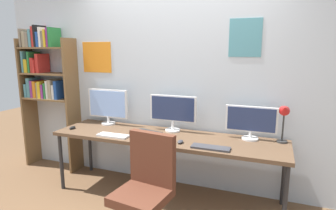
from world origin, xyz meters
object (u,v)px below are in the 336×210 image
Objects in this scene: monitor_left at (108,105)px; laptop_closed at (146,133)px; office_chair at (145,201)px; monitor_right at (251,121)px; desk at (166,140)px; monitor_center at (173,111)px; mouse_left_side at (180,142)px; keyboard_right at (211,148)px; bookshelf at (45,77)px; mouse_right_side at (72,128)px; keyboard_left at (113,136)px; desk_lamp at (284,116)px.

laptop_closed is at bearing -19.79° from monitor_left.
monitor_right is at bearing 52.80° from office_chair.
desk is 4.59× the size of monitor_center.
mouse_left_side reaches higher than desk.
desk is 6.90× the size of keyboard_right.
bookshelf is at bearing 152.80° from office_chair.
monitor_left is at bearing 50.23° from mouse_right_side.
office_chair is at bearing -27.42° from mouse_right_side.
monitor_left is 1.77× the size of laptop_closed.
desk is 27.59× the size of mouse_right_side.
bookshelf is 1.00m from mouse_right_side.
bookshelf reaches higher than mouse_left_side.
monitor_center is (-0.12, 1.03, 0.59)m from office_chair.
mouse_left_side is at bearing 80.13° from office_chair.
monitor_right is at bearing -0.00° from monitor_center.
laptop_closed is (0.31, 0.21, 0.00)m from keyboard_left.
mouse_left_side is (0.23, -0.18, 0.06)m from desk.
office_chair is 1.81× the size of monitor_right.
bookshelf is 21.13× the size of mouse_right_side.
desk_lamp reaches higher than monitor_center.
monitor_right is (0.78, 1.03, 0.54)m from office_chair.
keyboard_left is at bearing -163.15° from monitor_right.
monitor_left is 5.90× the size of mouse_right_side.
monitor_center is 0.75m from keyboard_right.
desk_lamp is at bearing 8.07° from mouse_right_side.
monitor_center is 6.01× the size of mouse_right_side.
monitor_right is at bearing 13.27° from desk.
mouse_left_side is 0.50m from laptop_closed.
monitor_right is at bearing 16.85° from keyboard_left.
keyboard_right is (0.56, -0.44, -0.24)m from monitor_center.
mouse_right_side reaches higher than keyboard_left.
office_chair is at bearing -45.52° from monitor_left.
desk_lamp is (0.32, -0.01, 0.09)m from monitor_right.
laptop_closed is at bearing -174.88° from desk.
monitor_center is 1.32× the size of desk_lamp.
monitor_center reaches higher than office_chair.
office_chair is 1.52m from mouse_right_side.
bookshelf is at bearing 173.22° from desk.
laptop_closed is (0.95, 0.12, -0.00)m from mouse_right_side.
mouse_right_side is (-1.19, -0.35, -0.23)m from monitor_center.
desk_lamp is 1.10m from mouse_left_side.
laptop_closed is at bearing -8.51° from bookshelf.
mouse_right_side is at bearing -26.79° from bookshelf.
desk_lamp is (1.22, 0.20, 0.34)m from desk.
laptop_closed is (1.68, -0.25, -0.57)m from bookshelf.
monitor_left reaches higher than office_chair.
desk is 0.61m from keyboard_left.
bookshelf is 2.60m from keyboard_right.
office_chair is 1.64m from desk_lamp.
office_chair is 2.72× the size of keyboard_left.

